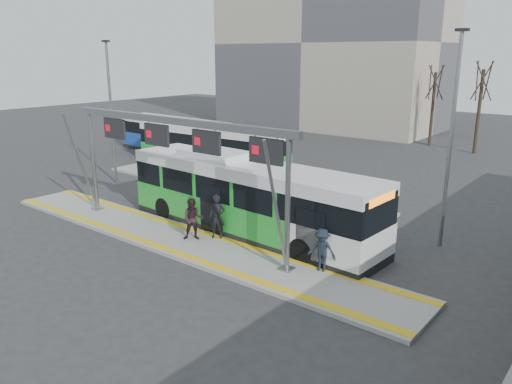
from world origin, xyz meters
TOP-DOWN VIEW (x-y plane):
  - ground at (0.00, 0.00)m, footprint 120.00×120.00m
  - platform_main at (0.00, 0.00)m, footprint 22.00×3.00m
  - platform_second at (-4.00, 8.00)m, footprint 20.00×3.00m
  - tactile_main at (0.00, 0.00)m, footprint 22.00×2.65m
  - tactile_second at (-4.00, 9.15)m, footprint 20.00×0.35m
  - gantry at (-0.35, 0.25)m, footprint 13.00×1.68m
  - apartment_block at (-14.00, 36.00)m, footprint 24.50×12.50m
  - hero_bus at (1.62, 2.76)m, footprint 13.05×3.34m
  - bg_bus_green at (-9.07, 11.55)m, footprint 12.04×3.23m
  - bg_bus_blue at (-15.33, 13.65)m, footprint 10.96×2.79m
  - passenger_a at (1.24, 1.10)m, footprint 0.84×0.75m
  - passenger_b at (0.55, 0.33)m, footprint 1.13×1.11m
  - passenger_c at (6.56, 1.02)m, footprint 1.16×0.82m
  - tree_left at (-0.27, 30.47)m, footprint 1.40×1.40m
  - tree_mid at (3.99, 29.05)m, footprint 1.40×1.40m
  - tree_far at (-22.12, 31.53)m, footprint 1.40×1.40m
  - lamp_west at (-10.76, 4.57)m, footprint 0.50×0.25m
  - lamp_east at (9.00, 6.63)m, footprint 0.50×0.25m

SIDE VIEW (x-z plane):
  - ground at x=0.00m, z-range 0.00..0.00m
  - platform_main at x=0.00m, z-range 0.00..0.15m
  - platform_second at x=-4.00m, z-range 0.00..0.15m
  - tactile_main at x=0.00m, z-range 0.15..0.17m
  - tactile_second at x=-4.00m, z-range 0.15..0.17m
  - passenger_c at x=6.56m, z-range 0.15..1.78m
  - passenger_b at x=0.55m, z-range 0.15..1.98m
  - passenger_a at x=1.24m, z-range 0.15..2.09m
  - bg_bus_blue at x=-15.33m, z-range -0.02..2.82m
  - bg_bus_green at x=-9.07m, z-range -0.02..2.96m
  - hero_bus at x=1.62m, z-range -0.15..3.41m
  - gantry at x=-0.35m, z-range 1.70..6.90m
  - lamp_west at x=-10.76m, z-range 0.24..8.93m
  - lamp_east at x=9.00m, z-range 0.24..9.08m
  - tree_left at x=-0.27m, z-range 1.87..9.10m
  - tree_mid at x=3.99m, z-range 1.97..9.61m
  - tree_far at x=-22.12m, z-range 2.37..11.52m
  - apartment_block at x=-14.00m, z-range 0.01..18.41m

